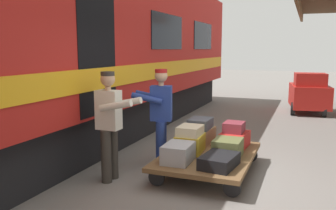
% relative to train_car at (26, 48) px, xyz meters
% --- Properties ---
extents(ground_plane, '(60.00, 60.00, 0.00)m').
position_rel_train_car_xyz_m(ground_plane, '(-3.65, 0.00, -2.06)').
color(ground_plane, slate).
extents(train_car, '(3.02, 17.88, 4.00)m').
position_rel_train_car_xyz_m(train_car, '(0.00, 0.00, 0.00)').
color(train_car, '#B21E19').
rests_on(train_car, ground_plane).
extents(luggage_cart, '(1.42, 2.11, 0.32)m').
position_rel_train_car_xyz_m(luggage_cart, '(-3.27, -0.47, -1.78)').
color(luggage_cart, brown).
rests_on(luggage_cart, ground_plane).
extents(suitcase_yellow_case, '(0.45, 0.56, 0.29)m').
position_rel_train_car_xyz_m(suitcase_yellow_case, '(-2.95, -0.47, -1.59)').
color(suitcase_yellow_case, gold).
rests_on(suitcase_yellow_case, luggage_cart).
extents(suitcase_tan_vintage, '(0.48, 0.67, 0.29)m').
position_rel_train_car_xyz_m(suitcase_tan_vintage, '(-2.95, -1.05, -1.60)').
color(suitcase_tan_vintage, tan).
rests_on(suitcase_tan_vintage, luggage_cart).
extents(suitcase_red_plastic, '(0.48, 0.63, 0.26)m').
position_rel_train_car_xyz_m(suitcase_red_plastic, '(-3.59, -1.05, -1.61)').
color(suitcase_red_plastic, '#AD231E').
rests_on(suitcase_red_plastic, luggage_cart).
extents(suitcase_black_hardshell, '(0.53, 0.69, 0.18)m').
position_rel_train_car_xyz_m(suitcase_black_hardshell, '(-3.59, 0.11, -1.65)').
color(suitcase_black_hardshell, black).
rests_on(suitcase_black_hardshell, luggage_cart).
extents(suitcase_gray_aluminum, '(0.41, 0.57, 0.28)m').
position_rel_train_car_xyz_m(suitcase_gray_aluminum, '(-2.95, 0.11, -1.60)').
color(suitcase_gray_aluminum, '#9EA0A5').
rests_on(suitcase_gray_aluminum, luggage_cart).
extents(suitcase_olive_duffel, '(0.44, 0.49, 0.28)m').
position_rel_train_car_xyz_m(suitcase_olive_duffel, '(-3.59, -0.47, -1.60)').
color(suitcase_olive_duffel, brown).
rests_on(suitcase_olive_duffel, luggage_cart).
extents(suitcase_burgundy_valise, '(0.34, 0.40, 0.18)m').
position_rel_train_car_xyz_m(suitcase_burgundy_valise, '(-3.57, -1.08, -1.39)').
color(suitcase_burgundy_valise, maroon).
rests_on(suitcase_burgundy_valise, suitcase_red_plastic).
extents(suitcase_cream_canvas, '(0.37, 0.46, 0.16)m').
position_rel_train_car_xyz_m(suitcase_cream_canvas, '(-2.95, -0.46, -1.37)').
color(suitcase_cream_canvas, beige).
rests_on(suitcase_cream_canvas, suitcase_yellow_case).
extents(suitcase_slate_roller, '(0.37, 0.49, 0.19)m').
position_rel_train_car_xyz_m(suitcase_slate_roller, '(-2.96, -1.04, -1.36)').
color(suitcase_slate_roller, '#4C515B').
rests_on(suitcase_slate_roller, suitcase_tan_vintage).
extents(porter_in_overalls, '(0.72, 0.54, 1.70)m').
position_rel_train_car_xyz_m(porter_in_overalls, '(-2.40, -0.49, -1.14)').
color(porter_in_overalls, navy).
rests_on(porter_in_overalls, ground_plane).
extents(porter_by_door, '(0.67, 0.43, 1.70)m').
position_rel_train_car_xyz_m(porter_by_door, '(-1.95, 0.42, -1.14)').
color(porter_by_door, '#332D28').
rests_on(porter_by_door, ground_plane).
extents(baggage_tug, '(1.33, 1.84, 1.30)m').
position_rel_train_car_xyz_m(baggage_tug, '(-4.81, -7.03, -1.43)').
color(baggage_tug, '#B21E19').
rests_on(baggage_tug, ground_plane).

